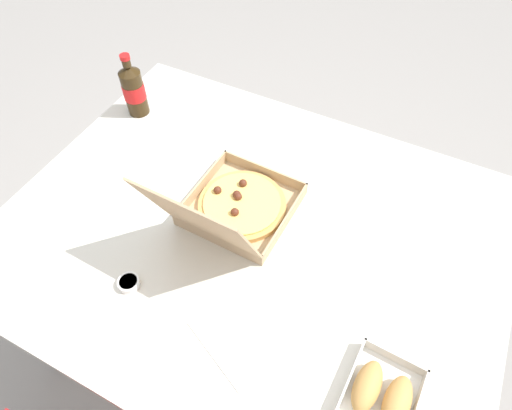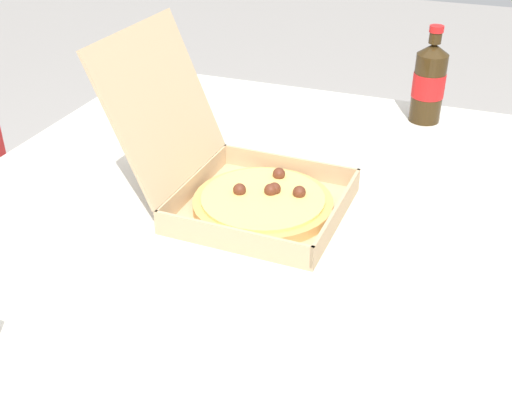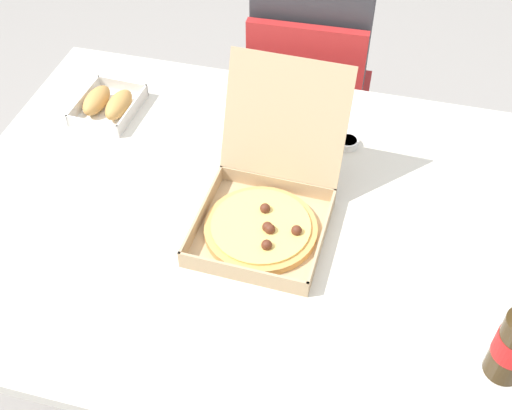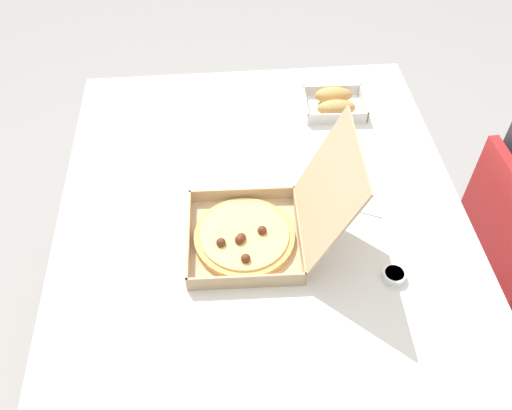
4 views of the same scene
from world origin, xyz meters
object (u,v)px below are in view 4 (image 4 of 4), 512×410
Objects in this scene: bread_side_box at (335,103)px; dipping_sauce_cup at (394,275)px; paper_menu at (363,184)px; pizza_box_open at (258,230)px.

dipping_sauce_cup is (0.65, 0.02, -0.01)m from bread_side_box.
paper_menu is at bearing -179.28° from dipping_sauce_cup.
bread_side_box is 0.93× the size of paper_menu.
pizza_box_open reaches higher than dipping_sauce_cup.
bread_side_box is at bearing 150.34° from pizza_box_open.
pizza_box_open is 2.05× the size of bread_side_box.
dipping_sauce_cup is (0.14, 0.31, -0.03)m from pizza_box_open.
bread_side_box is 3.51× the size of dipping_sauce_cup.
bread_side_box is (-0.51, 0.29, -0.02)m from pizza_box_open.
pizza_box_open is 0.36m from paper_menu.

